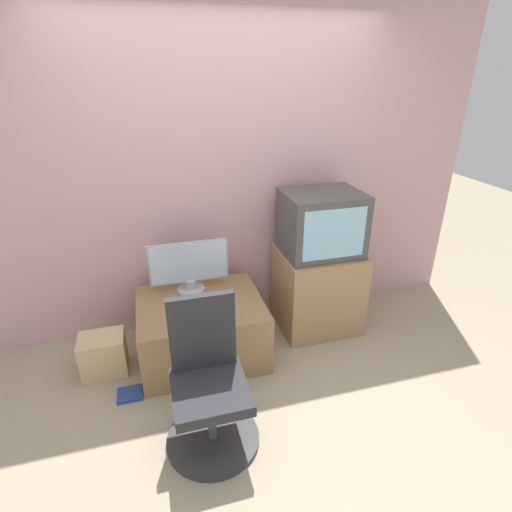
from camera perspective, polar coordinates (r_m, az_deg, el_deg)
The scene contains 11 objects.
ground_plane at distance 2.83m, azimuth 2.16°, elevation -22.53°, with size 12.00×12.00×0.00m, color tan.
wall_back at distance 3.29m, azimuth -4.60°, elevation 11.10°, with size 4.40×0.05×2.60m.
desk at distance 3.22m, azimuth -7.77°, elevation -10.22°, with size 0.95×0.77×0.48m.
side_stand at distance 3.53m, azimuth 8.71°, elevation -4.65°, with size 0.67×0.59×0.71m.
main_monitor at distance 3.17m, azimuth -9.52°, elevation -1.52°, with size 0.62×0.22×0.42m.
keyboard at distance 3.03m, azimuth -8.20°, elevation -7.17°, with size 0.38×0.14×0.01m.
mouse at distance 3.07m, azimuth -3.56°, elevation -6.31°, with size 0.06×0.04×0.03m.
crt_tv at distance 3.26m, azimuth 9.31°, elevation 4.63°, with size 0.61×0.50×0.51m.
office_chair at distance 2.52m, azimuth -6.76°, elevation -18.36°, with size 0.57×0.57×0.93m.
cardboard_box_lower at distance 3.28m, azimuth -20.94°, elevation -13.03°, with size 0.33×0.25×0.31m.
book at distance 3.11m, azimuth -17.56°, elevation -18.29°, with size 0.17×0.15×0.02m.
Camera 1 is at (-0.61, -1.81, 2.09)m, focal length 28.00 mm.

